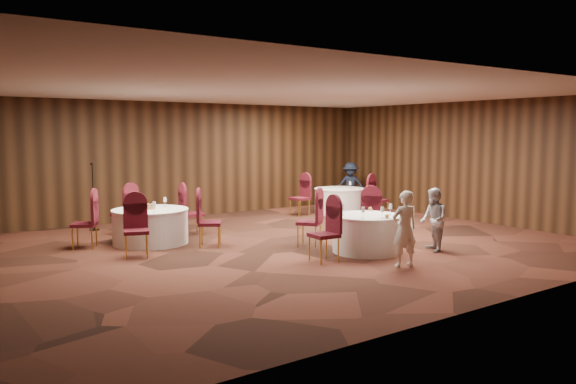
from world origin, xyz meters
TOP-DOWN VIEW (x-y plane):
  - ground at (0.00, 0.00)m, footprint 12.00×12.00m
  - room_shell at (0.00, 0.00)m, footprint 12.00×12.00m
  - table_main at (0.95, -1.46)m, footprint 1.38×1.38m
  - table_left at (-2.24, 1.83)m, footprint 1.61×1.61m
  - table_right at (4.00, 3.00)m, footprint 1.49×1.49m
  - chairs_main at (0.67, -0.81)m, footprint 2.79×1.96m
  - chairs_left at (-2.25, 1.81)m, footprint 3.08×3.04m
  - chairs_right at (3.56, 2.53)m, footprint 2.12×2.23m
  - tabletop_main at (1.08, -1.61)m, footprint 1.16×1.10m
  - tabletop_left at (-2.24, 1.83)m, footprint 0.77×0.90m
  - tabletop_right at (4.17, 2.73)m, footprint 0.08×0.08m
  - mic_stand at (-2.75, 4.23)m, footprint 0.24×0.24m
  - woman_a at (0.65, -2.73)m, footprint 0.55×0.43m
  - woman_b at (2.09, -2.15)m, footprint 0.72×0.77m
  - man_c at (5.11, 3.78)m, footprint 1.05×0.99m

SIDE VIEW (x-z plane):
  - ground at x=0.00m, z-range 0.00..0.00m
  - table_main at x=0.95m, z-range 0.01..0.75m
  - table_left at x=-2.24m, z-range 0.01..0.75m
  - table_right at x=4.00m, z-range 0.01..0.75m
  - mic_stand at x=-2.75m, z-range -0.34..1.29m
  - chairs_main at x=0.67m, z-range 0.00..1.00m
  - chairs_left at x=-2.25m, z-range 0.00..1.00m
  - chairs_right at x=3.56m, z-range 0.00..1.00m
  - woman_b at x=2.09m, z-range 0.00..1.27m
  - woman_a at x=0.65m, z-range 0.00..1.35m
  - man_c at x=5.11m, z-range 0.00..1.43m
  - tabletop_left at x=-2.24m, z-range 0.71..0.93m
  - tabletop_main at x=1.08m, z-range 0.73..0.94m
  - tabletop_right at x=4.17m, z-range 0.79..1.01m
  - room_shell at x=0.00m, z-range -4.04..7.96m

